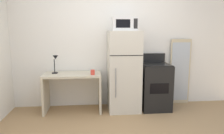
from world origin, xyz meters
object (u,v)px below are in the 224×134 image
(coffee_mug, at_px, (93,72))
(leaning_mirror, at_px, (180,72))
(microwave, at_px, (124,24))
(desk, at_px, (73,85))
(desk_lamp, at_px, (55,61))
(oven_range, at_px, (155,86))
(refrigerator, at_px, (124,71))

(coffee_mug, xyz_separation_m, leaning_mirror, (1.87, 0.39, -0.10))
(microwave, distance_m, leaning_mirror, 1.63)
(desk, bearing_deg, desk_lamp, 172.77)
(desk, distance_m, desk_lamp, 0.57)
(coffee_mug, height_order, microwave, microwave)
(desk_lamp, bearing_deg, desk, -7.23)
(desk_lamp, relative_size, oven_range, 0.32)
(oven_range, bearing_deg, desk, 179.42)
(desk_lamp, height_order, oven_range, desk_lamp)
(desk_lamp, distance_m, refrigerator, 1.34)
(coffee_mug, distance_m, leaning_mirror, 1.91)
(desk, distance_m, coffee_mug, 0.50)
(microwave, xyz_separation_m, oven_range, (0.63, 0.03, -1.23))
(microwave, bearing_deg, refrigerator, 90.33)
(leaning_mirror, bearing_deg, desk, -173.98)
(leaning_mirror, bearing_deg, coffee_mug, -168.17)
(coffee_mug, height_order, leaning_mirror, leaning_mirror)
(coffee_mug, bearing_deg, oven_range, 6.27)
(coffee_mug, bearing_deg, refrigerator, 12.00)
(coffee_mug, bearing_deg, desk_lamp, 164.79)
(desk, xyz_separation_m, oven_range, (1.64, -0.02, -0.05))
(refrigerator, distance_m, oven_range, 0.71)
(desk_lamp, height_order, microwave, microwave)
(refrigerator, distance_m, microwave, 0.91)
(desk_lamp, xyz_separation_m, coffee_mug, (0.71, -0.19, -0.19))
(refrigerator, xyz_separation_m, oven_range, (0.63, 0.01, -0.32))
(desk_lamp, relative_size, refrigerator, 0.23)
(coffee_mug, height_order, oven_range, oven_range)
(desk, bearing_deg, microwave, -2.56)
(desk, distance_m, leaning_mirror, 2.28)
(desk, xyz_separation_m, refrigerator, (1.00, -0.02, 0.26))
(desk, height_order, oven_range, oven_range)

